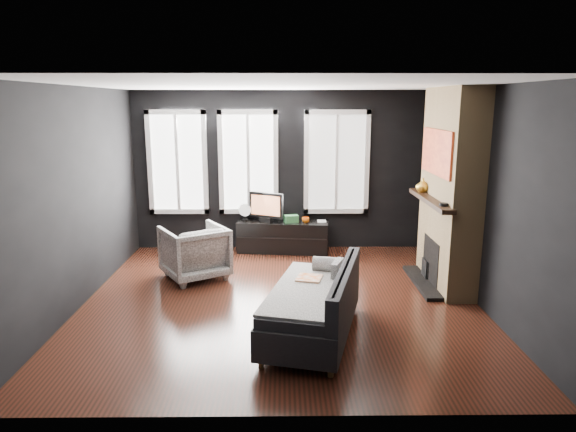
{
  "coord_description": "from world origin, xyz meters",
  "views": [
    {
      "loc": [
        0.03,
        -6.23,
        2.5
      ],
      "look_at": [
        0.1,
        0.3,
        1.05
      ],
      "focal_mm": 32.0,
      "sensor_mm": 36.0,
      "label": 1
    }
  ],
  "objects_px": {
    "media_console": "(283,236)",
    "book": "(317,216)",
    "sofa": "(312,301)",
    "monitor": "(266,205)",
    "mug": "(306,219)",
    "mantel_vase": "(423,186)",
    "armchair": "(194,249)"
  },
  "relations": [
    {
      "from": "media_console",
      "to": "book",
      "type": "height_order",
      "value": "book"
    },
    {
      "from": "sofa",
      "to": "monitor",
      "type": "distance_m",
      "value": 3.33
    },
    {
      "from": "mug",
      "to": "book",
      "type": "xyz_separation_m",
      "value": [
        0.2,
        0.07,
        0.04
      ]
    },
    {
      "from": "sofa",
      "to": "mantel_vase",
      "type": "distance_m",
      "value": 2.83
    },
    {
      "from": "mug",
      "to": "mantel_vase",
      "type": "distance_m",
      "value": 2.09
    },
    {
      "from": "armchair",
      "to": "monitor",
      "type": "xyz_separation_m",
      "value": [
        1.0,
        1.35,
        0.38
      ]
    },
    {
      "from": "sofa",
      "to": "mantel_vase",
      "type": "bearing_deg",
      "value": 64.7
    },
    {
      "from": "armchair",
      "to": "media_console",
      "type": "distance_m",
      "value": 1.86
    },
    {
      "from": "sofa",
      "to": "book",
      "type": "relative_size",
      "value": 9.25
    },
    {
      "from": "sofa",
      "to": "armchair",
      "type": "xyz_separation_m",
      "value": [
        -1.59,
        1.91,
        0.03
      ]
    },
    {
      "from": "armchair",
      "to": "book",
      "type": "relative_size",
      "value": 4.3
    },
    {
      "from": "media_console",
      "to": "book",
      "type": "bearing_deg",
      "value": 2.16
    },
    {
      "from": "media_console",
      "to": "armchair",
      "type": "bearing_deg",
      "value": -127.26
    },
    {
      "from": "sofa",
      "to": "media_console",
      "type": "relative_size",
      "value": 1.19
    },
    {
      "from": "media_console",
      "to": "monitor",
      "type": "height_order",
      "value": "monitor"
    },
    {
      "from": "monitor",
      "to": "mantel_vase",
      "type": "distance_m",
      "value": 2.64
    },
    {
      "from": "monitor",
      "to": "mug",
      "type": "relative_size",
      "value": 5.12
    },
    {
      "from": "book",
      "to": "mantel_vase",
      "type": "height_order",
      "value": "mantel_vase"
    },
    {
      "from": "armchair",
      "to": "mug",
      "type": "xyz_separation_m",
      "value": [
        1.66,
        1.22,
        0.16
      ]
    },
    {
      "from": "media_console",
      "to": "mug",
      "type": "height_order",
      "value": "mug"
    },
    {
      "from": "media_console",
      "to": "mantel_vase",
      "type": "distance_m",
      "value": 2.57
    },
    {
      "from": "book",
      "to": "sofa",
      "type": "bearing_deg",
      "value": -94.79
    },
    {
      "from": "book",
      "to": "mantel_vase",
      "type": "relative_size",
      "value": 0.96
    },
    {
      "from": "armchair",
      "to": "mug",
      "type": "distance_m",
      "value": 2.07
    },
    {
      "from": "armchair",
      "to": "mug",
      "type": "height_order",
      "value": "armchair"
    },
    {
      "from": "book",
      "to": "media_console",
      "type": "bearing_deg",
      "value": 175.69
    },
    {
      "from": "sofa",
      "to": "book",
      "type": "distance_m",
      "value": 3.22
    },
    {
      "from": "media_console",
      "to": "monitor",
      "type": "distance_m",
      "value": 0.61
    },
    {
      "from": "monitor",
      "to": "mantel_vase",
      "type": "bearing_deg",
      "value": -1.68
    },
    {
      "from": "book",
      "to": "monitor",
      "type": "bearing_deg",
      "value": 176.72
    },
    {
      "from": "mantel_vase",
      "to": "armchair",
      "type": "bearing_deg",
      "value": -177.39
    },
    {
      "from": "monitor",
      "to": "mantel_vase",
      "type": "height_order",
      "value": "mantel_vase"
    }
  ]
}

